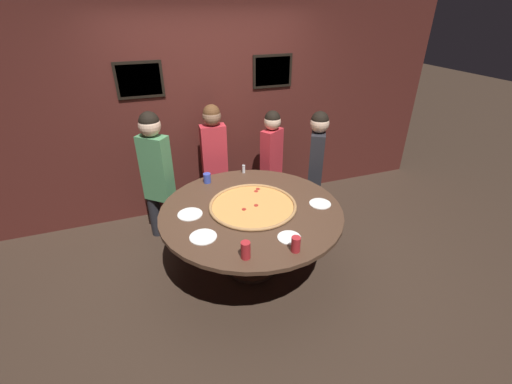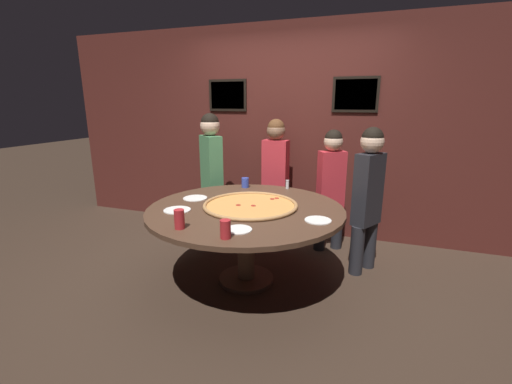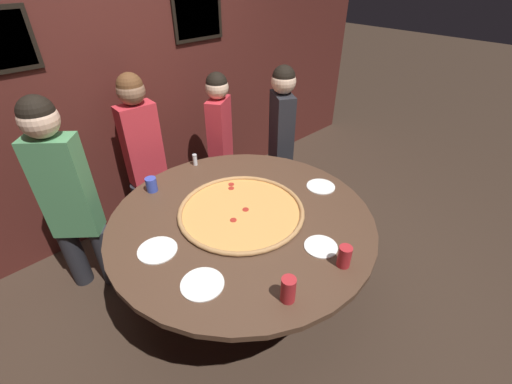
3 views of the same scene
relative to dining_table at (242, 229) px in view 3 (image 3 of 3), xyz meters
name	(u,v)px [view 3 (image 3 of 3)]	position (x,y,z in m)	size (l,w,h in m)	color
ground_plane	(244,289)	(0.00, 0.00, -0.63)	(24.00, 24.00, 0.00)	#38281E
back_wall	(122,84)	(0.00, 1.49, 0.68)	(6.40, 0.08, 2.60)	#4C1E19
dining_table	(242,229)	(0.00, 0.00, 0.00)	(1.78, 1.78, 0.74)	#4C3323
giant_pizza	(241,211)	(0.03, 0.04, 0.12)	(0.87, 0.87, 0.03)	#E0994C
drink_cup_far_left	(288,289)	(-0.28, -0.67, 0.19)	(0.08, 0.08, 0.15)	#B22328
drink_cup_centre_back	(344,256)	(0.13, -0.73, 0.18)	(0.08, 0.08, 0.13)	#B22328
drink_cup_near_right	(151,184)	(-0.27, 0.70, 0.17)	(0.08, 0.08, 0.11)	#384CB7
white_plate_beside_cup	(321,247)	(0.15, -0.55, 0.11)	(0.20, 0.20, 0.01)	white
white_plate_far_back	(321,186)	(0.68, -0.14, 0.11)	(0.22, 0.22, 0.01)	white
white_plate_near_front	(157,250)	(-0.58, 0.11, 0.11)	(0.24, 0.24, 0.01)	white
white_plate_right_side	(202,284)	(-0.54, -0.29, 0.11)	(0.24, 0.24, 0.01)	white
condiment_shaker	(195,160)	(0.19, 0.80, 0.16)	(0.04, 0.04, 0.10)	silver
diner_far_left	(220,136)	(0.63, 1.02, 0.15)	(0.36, 0.29, 1.38)	#232328
diner_side_left	(66,192)	(-0.79, 0.90, 0.25)	(0.38, 0.36, 1.54)	#232328
diner_centre_back	(281,134)	(1.04, 0.60, 0.19)	(0.30, 0.38, 1.45)	#232328
diner_side_right	(143,148)	(-0.07, 1.20, 0.21)	(0.37, 0.22, 1.48)	#232328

